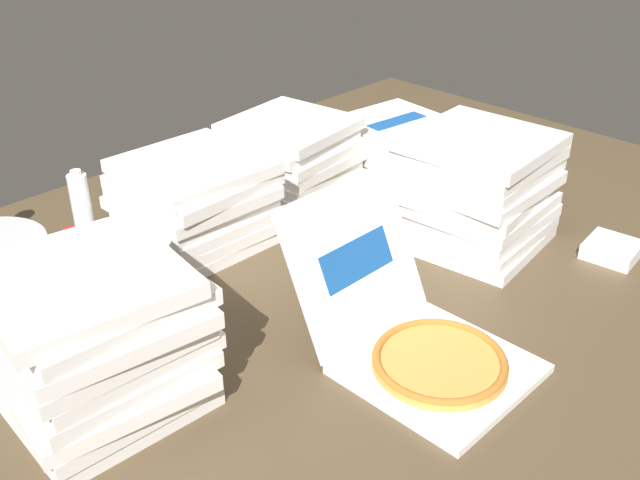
% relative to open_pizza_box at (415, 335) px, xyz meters
% --- Properties ---
extents(ground_plane, '(3.20, 2.40, 0.02)m').
position_rel_open_pizza_box_xyz_m(ground_plane, '(0.12, 0.30, -0.08)').
color(ground_plane, '#4C3D28').
extents(open_pizza_box, '(0.39, 0.56, 0.37)m').
position_rel_open_pizza_box_xyz_m(open_pizza_box, '(0.00, 0.00, 0.00)').
color(open_pizza_box, white).
rests_on(open_pizza_box, ground_plane).
extents(pizza_stack_right_mid, '(0.45, 0.44, 0.23)m').
position_rel_open_pizza_box_xyz_m(pizza_stack_right_mid, '(0.50, 0.96, 0.04)').
color(pizza_stack_right_mid, white).
rests_on(pizza_stack_right_mid, ground_plane).
extents(pizza_stack_right_near, '(0.44, 0.45, 0.34)m').
position_rel_open_pizza_box_xyz_m(pizza_stack_right_near, '(0.59, 0.24, 0.10)').
color(pizza_stack_right_near, white).
rests_on(pizza_stack_right_near, ground_plane).
extents(pizza_stack_left_far, '(0.45, 0.46, 0.34)m').
position_rel_open_pizza_box_xyz_m(pizza_stack_left_far, '(-0.60, 0.40, 0.10)').
color(pizza_stack_left_far, white).
rests_on(pizza_stack_left_far, ground_plane).
extents(pizza_stack_center_far, '(0.44, 0.44, 0.15)m').
position_rel_open_pizza_box_xyz_m(pizza_stack_center_far, '(0.91, 0.81, 0.01)').
color(pizza_stack_center_far, white).
rests_on(pizza_stack_center_far, ground_plane).
extents(pizza_stack_center_near, '(0.41, 0.41, 0.26)m').
position_rel_open_pizza_box_xyz_m(pizza_stack_center_near, '(-0.00, 0.84, 0.06)').
color(pizza_stack_center_near, white).
rests_on(pizza_stack_center_near, ground_plane).
extents(water_bottle_0, '(0.06, 0.06, 0.25)m').
position_rel_open_pizza_box_xyz_m(water_bottle_0, '(-0.26, 1.06, 0.05)').
color(water_bottle_0, white).
rests_on(water_bottle_0, ground_plane).
extents(water_bottle_2, '(0.06, 0.06, 0.25)m').
position_rel_open_pizza_box_xyz_m(water_bottle_2, '(-0.45, 0.75, 0.05)').
color(water_bottle_2, silver).
rests_on(water_bottle_2, ground_plane).
extents(napkin_pile, '(0.16, 0.16, 0.05)m').
position_rel_open_pizza_box_xyz_m(napkin_pile, '(0.80, -0.12, -0.05)').
color(napkin_pile, white).
rests_on(napkin_pile, ground_plane).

